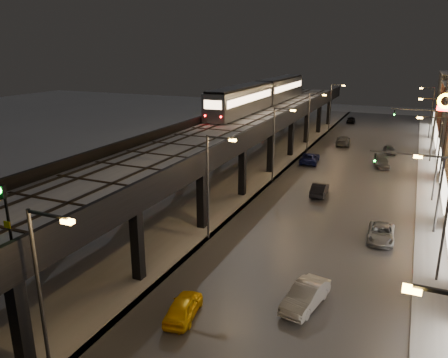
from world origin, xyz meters
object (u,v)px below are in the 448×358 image
(car_mid_dark, at_px, (343,141))
(car_far_white, at_px, (351,120))
(rail_signal, at_px, (4,205))
(car_onc_dark, at_px, (381,234))
(subway_train, at_px, (263,93))
(car_near_white, at_px, (319,190))
(car_onc_silver, at_px, (305,296))
(car_onc_white, at_px, (382,162))
(car_mid_silver, at_px, (310,158))
(car_onc_red, at_px, (390,150))
(car_taxi, at_px, (183,308))

(car_mid_dark, height_order, car_far_white, car_mid_dark)
(rail_signal, bearing_deg, car_onc_dark, 57.51)
(subway_train, distance_m, car_near_white, 27.25)
(car_far_white, bearing_deg, car_mid_dark, 90.48)
(car_onc_silver, height_order, car_onc_white, car_onc_silver)
(car_onc_dark, bearing_deg, car_onc_white, 91.89)
(subway_train, bearing_deg, car_onc_silver, -67.86)
(car_near_white, distance_m, car_onc_white, 16.23)
(rail_signal, xyz_separation_m, car_onc_white, (13.02, 48.42, -8.28))
(car_onc_silver, bearing_deg, car_mid_silver, 113.50)
(rail_signal, height_order, car_onc_dark, rail_signal)
(car_onc_white, xyz_separation_m, car_onc_red, (0.49, 8.42, -0.04))
(car_onc_white, bearing_deg, car_near_white, -117.63)
(car_onc_dark, bearing_deg, car_onc_red, 89.94)
(car_near_white, bearing_deg, car_mid_dark, -88.34)
(car_near_white, height_order, car_onc_dark, car_near_white)
(car_onc_silver, bearing_deg, car_onc_dark, 84.86)
(car_onc_white, distance_m, car_onc_red, 8.44)
(subway_train, xyz_separation_m, car_taxi, (11.34, -47.85, -7.86))
(car_onc_silver, relative_size, car_onc_white, 0.97)
(car_taxi, height_order, car_onc_dark, car_taxi)
(rail_signal, bearing_deg, car_mid_silver, 85.62)
(car_taxi, xyz_separation_m, car_onc_silver, (6.48, 4.07, 0.08))
(car_taxi, height_order, car_onc_red, car_taxi)
(subway_train, relative_size, rail_signal, 11.72)
(car_near_white, xyz_separation_m, car_onc_dark, (7.20, -9.60, -0.06))
(car_mid_dark, relative_size, car_onc_red, 1.43)
(car_far_white, bearing_deg, rail_signal, 82.86)
(car_mid_silver, bearing_deg, car_far_white, -96.67)
(rail_signal, xyz_separation_m, car_far_white, (3.99, 83.41, -8.26))
(car_far_white, bearing_deg, car_onc_silver, 91.47)
(car_onc_dark, bearing_deg, car_taxi, -124.04)
(subway_train, height_order, car_onc_silver, subway_train)
(car_mid_dark, height_order, car_onc_silver, car_mid_dark)
(car_onc_silver, distance_m, car_onc_red, 45.66)
(car_onc_dark, distance_m, car_onc_red, 33.40)
(car_mid_dark, height_order, car_onc_dark, car_mid_dark)
(car_near_white, bearing_deg, car_onc_silver, 97.44)
(car_taxi, distance_m, car_mid_dark, 53.22)
(car_mid_silver, bearing_deg, car_onc_white, -174.49)
(car_near_white, bearing_deg, car_onc_dark, 124.77)
(car_near_white, distance_m, car_onc_silver, 22.15)
(car_onc_red, bearing_deg, car_mid_dark, 143.42)
(car_mid_silver, xyz_separation_m, car_onc_white, (9.46, 1.93, -0.04))
(car_mid_silver, bearing_deg, subway_train, -46.50)
(car_mid_silver, relative_size, car_far_white, 1.25)
(car_mid_silver, xyz_separation_m, car_onc_silver, (7.86, -35.27, 0.03))
(car_taxi, distance_m, car_far_white, 76.26)
(car_near_white, relative_size, car_onc_silver, 0.93)
(car_taxi, height_order, car_near_white, car_near_white)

